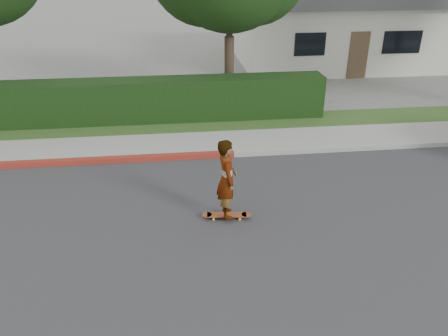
{
  "coord_description": "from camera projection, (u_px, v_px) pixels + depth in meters",
  "views": [
    {
      "loc": [
        -0.62,
        -7.17,
        5.28
      ],
      "look_at": [
        0.4,
        1.38,
        1.0
      ],
      "focal_mm": 35.0,
      "sensor_mm": 36.0,
      "label": 1
    }
  ],
  "objects": [
    {
      "name": "sidewalk_far",
      "position": [
        197.0,
        144.0,
        13.21
      ],
      "size": [
        60.0,
        1.6,
        0.12
      ],
      "primitive_type": "cube",
      "color": "gray",
      "rests_on": "ground"
    },
    {
      "name": "skateboard",
      "position": [
        227.0,
        215.0,
        9.57
      ],
      "size": [
        1.09,
        0.33,
        0.1
      ],
      "rotation": [
        0.0,
        0.0,
        -0.11
      ],
      "color": "gold",
      "rests_on": "ground"
    },
    {
      "name": "skateboarder",
      "position": [
        227.0,
        179.0,
        9.17
      ],
      "size": [
        0.44,
        0.66,
        1.77
      ],
      "primitive_type": "imported",
      "rotation": [
        0.0,
        0.0,
        1.6
      ],
      "color": "white",
      "rests_on": "skateboard"
    },
    {
      "name": "ground",
      "position": [
        213.0,
        244.0,
        8.79
      ],
      "size": [
        120.0,
        120.0,
        0.0
      ],
      "primitive_type": "plane",
      "color": "slate",
      "rests_on": "ground"
    },
    {
      "name": "curb_red_section",
      "position": [
        16.0,
        165.0,
        11.87
      ],
      "size": [
        12.0,
        0.21,
        0.15
      ],
      "primitive_type": "cube",
      "color": "maroon",
      "rests_on": "ground"
    },
    {
      "name": "house",
      "position": [
        335.0,
        19.0,
        22.93
      ],
      "size": [
        10.6,
        8.6,
        4.3
      ],
      "color": "beige",
      "rests_on": "ground"
    },
    {
      "name": "planting_strip",
      "position": [
        194.0,
        125.0,
        14.64
      ],
      "size": [
        60.0,
        1.6,
        0.1
      ],
      "primitive_type": "cube",
      "color": "#2D4C1E",
      "rests_on": "ground"
    },
    {
      "name": "road",
      "position": [
        213.0,
        243.0,
        8.79
      ],
      "size": [
        60.0,
        8.0,
        0.01
      ],
      "primitive_type": "cube",
      "color": "#2D2D30",
      "rests_on": "ground"
    },
    {
      "name": "hedge",
      "position": [
        102.0,
        103.0,
        14.54
      ],
      "size": [
        15.0,
        1.0,
        1.5
      ],
      "primitive_type": "cube",
      "color": "black",
      "rests_on": "ground"
    },
    {
      "name": "curb_far",
      "position": [
        199.0,
        156.0,
        12.41
      ],
      "size": [
        60.0,
        0.2,
        0.15
      ],
      "primitive_type": "cube",
      "color": "#9E9E99",
      "rests_on": "ground"
    }
  ]
}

